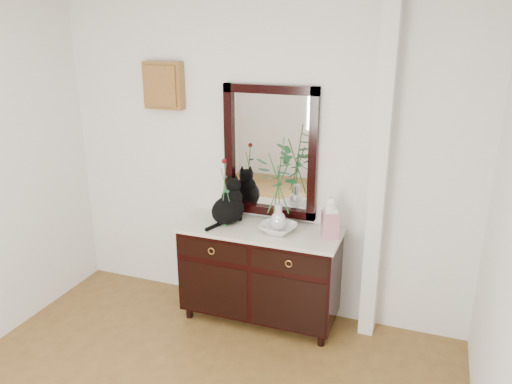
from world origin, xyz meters
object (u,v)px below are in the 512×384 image
at_px(sideboard, 260,270).
at_px(ginger_jar, 330,217).
at_px(lotus_bowl, 278,228).
at_px(cat, 228,201).

distance_m(sideboard, ginger_jar, 0.79).
relative_size(sideboard, lotus_bowl, 4.65).
height_order(sideboard, lotus_bowl, lotus_bowl).
bearing_deg(lotus_bowl, ginger_jar, 7.04).
relative_size(cat, lotus_bowl, 1.35).
xyz_separation_m(cat, ginger_jar, (0.87, 0.00, -0.02)).
height_order(cat, ginger_jar, cat).
relative_size(lotus_bowl, ginger_jar, 0.84).
height_order(cat, lotus_bowl, cat).
bearing_deg(cat, ginger_jar, 17.83).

